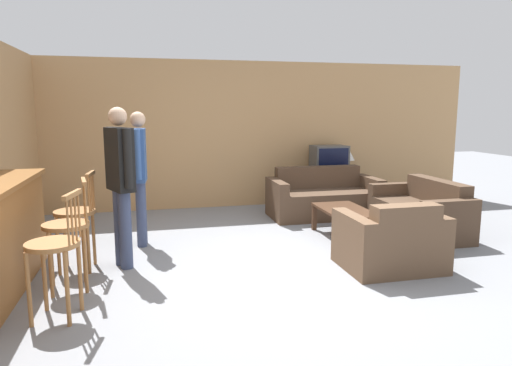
# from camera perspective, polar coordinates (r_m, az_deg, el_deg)

# --- Properties ---
(ground_plane) EXTENTS (24.00, 24.00, 0.00)m
(ground_plane) POSITION_cam_1_polar(r_m,az_deg,el_deg) (5.10, 3.25, -10.89)
(ground_plane) COLOR gray
(wall_back) EXTENTS (9.40, 0.08, 2.60)m
(wall_back) POSITION_cam_1_polar(r_m,az_deg,el_deg) (8.23, -3.74, 6.03)
(wall_back) COLOR tan
(wall_back) RESTS_ON ground_plane
(bar_chair_near) EXTENTS (0.51, 0.51, 1.08)m
(bar_chair_near) POSITION_cam_1_polar(r_m,az_deg,el_deg) (4.17, -23.82, -7.86)
(bar_chair_near) COLOR #996638
(bar_chair_near) RESTS_ON ground_plane
(bar_chair_mid) EXTENTS (0.50, 0.50, 1.08)m
(bar_chair_mid) POSITION_cam_1_polar(r_m,az_deg,el_deg) (4.78, -22.45, -5.63)
(bar_chair_mid) COLOR #996638
(bar_chair_mid) RESTS_ON ground_plane
(bar_chair_far) EXTENTS (0.47, 0.47, 1.08)m
(bar_chair_far) POSITION_cam_1_polar(r_m,az_deg,el_deg) (5.33, -21.52, -4.09)
(bar_chair_far) COLOR #996638
(bar_chair_far) RESTS_ON ground_plane
(couch_far) EXTENTS (1.78, 0.86, 0.79)m
(couch_far) POSITION_cam_1_polar(r_m,az_deg,el_deg) (7.63, 8.39, -1.93)
(couch_far) COLOR #4C3828
(couch_far) RESTS_ON ground_plane
(armchair_near) EXTENTS (1.05, 0.82, 0.78)m
(armchair_near) POSITION_cam_1_polar(r_m,az_deg,el_deg) (5.29, 16.55, -7.19)
(armchair_near) COLOR brown
(armchair_near) RESTS_ON ground_plane
(loveseat_right) EXTENTS (0.80, 1.54, 0.76)m
(loveseat_right) POSITION_cam_1_polar(r_m,az_deg,el_deg) (6.91, 19.89, -3.58)
(loveseat_right) COLOR #4C3828
(loveseat_right) RESTS_ON ground_plane
(coffee_table) EXTENTS (0.60, 1.05, 0.40)m
(coffee_table) POSITION_cam_1_polar(r_m,az_deg,el_deg) (6.38, 11.05, -3.71)
(coffee_table) COLOR #472D1E
(coffee_table) RESTS_ON ground_plane
(tv_unit) EXTENTS (1.03, 0.50, 0.55)m
(tv_unit) POSITION_cam_1_polar(r_m,az_deg,el_deg) (8.51, 9.02, -0.93)
(tv_unit) COLOR black
(tv_unit) RESTS_ON ground_plane
(tv) EXTENTS (0.63, 0.43, 0.56)m
(tv) POSITION_cam_1_polar(r_m,az_deg,el_deg) (8.43, 9.12, 2.76)
(tv) COLOR #4C4C4C
(tv) RESTS_ON tv_unit
(table_lamp) EXTENTS (0.24, 0.24, 0.51)m
(table_lamp) POSITION_cam_1_polar(r_m,az_deg,el_deg) (8.57, 11.43, 3.43)
(table_lamp) COLOR brown
(table_lamp) RESTS_ON tv_unit
(person_by_window) EXTENTS (0.19, 0.51, 1.72)m
(person_by_window) POSITION_cam_1_polar(r_m,az_deg,el_deg) (5.99, -14.34, 1.59)
(person_by_window) COLOR #384260
(person_by_window) RESTS_ON ground_plane
(person_by_counter) EXTENTS (0.34, 0.54, 1.78)m
(person_by_counter) POSITION_cam_1_polar(r_m,az_deg,el_deg) (5.20, -16.59, 0.62)
(person_by_counter) COLOR #384260
(person_by_counter) RESTS_ON ground_plane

